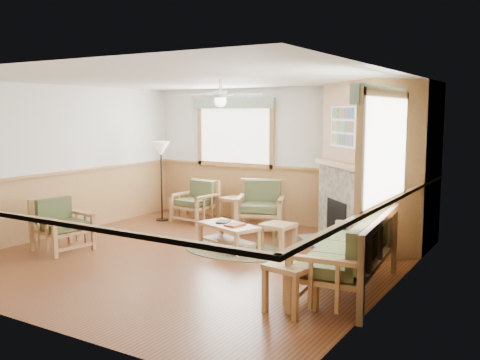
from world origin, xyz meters
The scene contains 24 objects.
floor centered at (0.00, 0.00, -0.01)m, with size 6.00×6.00×0.01m, color #5D3119.
ceiling centered at (0.00, 0.00, 2.70)m, with size 6.00×6.00×0.01m, color white.
wall_back centered at (0.00, 3.00, 1.35)m, with size 6.00×0.02×2.70m, color silver.
wall_front centered at (0.00, -3.00, 1.35)m, with size 6.00×0.02×2.70m, color silver.
wall_left centered at (-3.00, 0.00, 1.35)m, with size 0.02×6.00×2.70m, color silver.
wall_right centered at (3.00, 0.00, 1.35)m, with size 0.02×6.00×2.70m, color silver.
wainscot centered at (0.00, 0.00, 0.55)m, with size 6.00×6.00×1.10m, color #A57743, non-canonical shape.
fireplace centered at (2.05, 2.05, 1.35)m, with size 2.20×2.20×2.70m, color #A57743, non-canonical shape.
window_back centered at (-1.10, 2.96, 2.53)m, with size 1.90×0.16×1.50m, color white, non-canonical shape.
window_right centered at (2.96, -0.20, 2.53)m, with size 0.16×1.90×1.50m, color white, non-canonical shape.
ceiling_fan centered at (0.30, 0.30, 2.66)m, with size 1.24×1.24×0.36m, color white, non-canonical shape.
sofa centered at (2.55, -0.27, 0.48)m, with size 0.86×2.11×0.97m, color #A57B4D, non-canonical shape.
armchair_back_left centered at (-1.59, 2.22, 0.41)m, with size 0.74×0.74×0.83m, color #A57B4D, non-canonical shape.
armchair_back_right centered at (0.00, 2.10, 0.47)m, with size 0.84×0.84×0.95m, color #A57B4D, non-canonical shape.
armchair_left centered at (-2.05, -0.76, 0.42)m, with size 0.75×0.75×0.84m, color #A57B4D, non-canonical shape.
coffee_table centered at (0.18, 0.70, 0.21)m, with size 1.03×0.52×0.41m, color #A57B4D, non-canonical shape.
end_table_chairs centered at (-0.87, 2.55, 0.26)m, with size 0.46×0.44×0.51m, color #A57B4D, non-canonical shape.
end_table_sofa centered at (2.25, -1.25, 0.27)m, with size 0.49×0.47×0.55m, color #A57B4D, non-canonical shape.
footstool centered at (0.85, 1.16, 0.21)m, with size 0.48×0.48×0.41m, color #A57B4D, non-canonical shape.
braided_rug centered at (0.33, 0.69, 0.01)m, with size 1.82×1.82×0.01m, color brown.
floor_lamp_left centered at (-2.25, 1.97, 0.82)m, with size 0.37×0.37×1.64m, color black, non-canonical shape.
floor_lamp_right centered at (2.42, 1.27, 0.79)m, with size 0.36×0.36×1.58m, color black, non-canonical shape.
book_red centered at (0.33, 0.65, 0.44)m, with size 0.22×0.30×0.03m, color maroon.
book_dark centered at (0.03, 0.77, 0.44)m, with size 0.20×0.27×0.03m, color black.
Camera 1 is at (4.75, -6.45, 2.21)m, focal length 40.00 mm.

